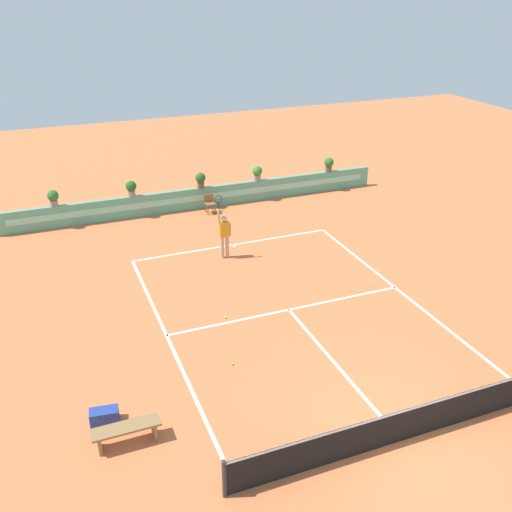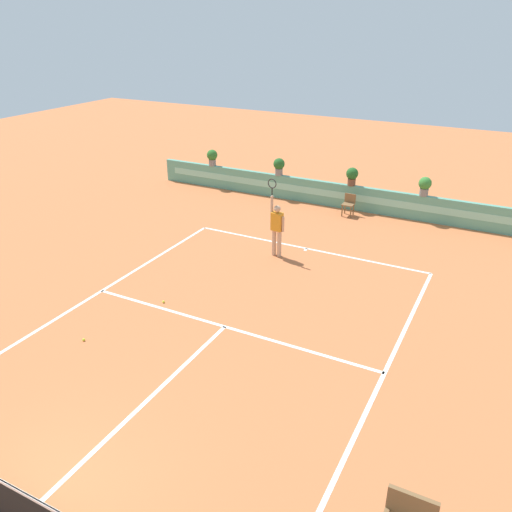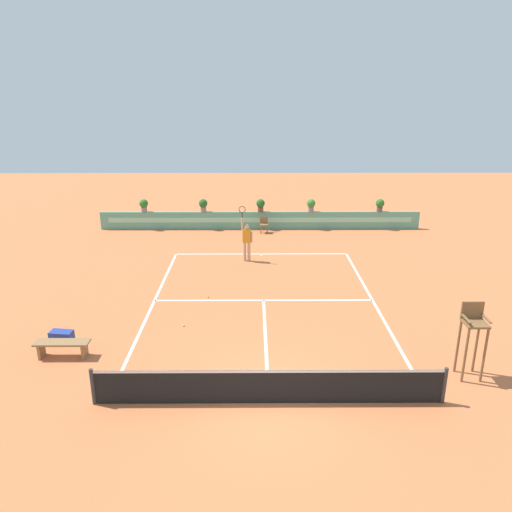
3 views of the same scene
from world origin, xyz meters
The scene contains 16 objects.
ground_plane centered at (0.00, 6.00, 0.00)m, with size 60.00×60.00×0.00m, color #C66B3D.
court_lines centered at (0.00, 6.72, 0.00)m, with size 8.32×11.94×0.01m.
net centered at (0.00, 0.00, 0.51)m, with size 8.92×0.10×1.00m.
back_wall_barrier centered at (0.00, 16.39, 0.50)m, with size 18.00×0.21×1.00m.
umpire_chair centered at (5.54, 1.26, 1.34)m, with size 0.60×0.60×2.14m.
ball_kid_chair centered at (0.20, 15.66, 0.48)m, with size 0.44×0.44×0.85m.
bench_courtside centered at (-6.03, 2.31, 0.38)m, with size 1.60×0.44×0.51m.
gear_bag centered at (-6.42, 3.24, 0.18)m, with size 0.70×0.36×0.36m, color navy.
tennis_player centered at (-0.69, 10.91, 1.05)m, with size 0.62×0.25×2.58m.
tennis_ball_near_baseline centered at (-2.12, 6.67, 0.03)m, with size 0.07×0.07×0.07m, color #CCE033.
tennis_ball_mid_court centered at (-2.73, 4.27, 0.03)m, with size 0.07×0.07×0.07m, color #CCE033.
potted_plant_left centered at (-3.19, 16.39, 1.41)m, with size 0.48×0.48×0.72m.
potted_plant_right centered at (2.86, 16.39, 1.41)m, with size 0.48×0.48×0.72m.
potted_plant_far_right centered at (6.73, 16.39, 1.41)m, with size 0.48×0.48×0.72m.
potted_plant_centre centered at (0.03, 16.39, 1.41)m, with size 0.48×0.48×0.72m.
potted_plant_far_left centered at (-6.51, 16.39, 1.41)m, with size 0.48×0.48×0.72m.
Camera 3 is at (-0.38, -10.62, 7.56)m, focal length 34.56 mm.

